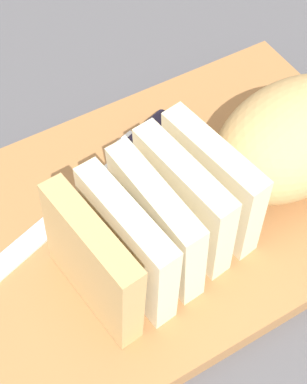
# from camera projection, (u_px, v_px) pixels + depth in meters

# --- Properties ---
(ground_plane) EXTENTS (3.00, 3.00, 0.00)m
(ground_plane) POSITION_uv_depth(u_px,v_px,m) (153.00, 224.00, 0.53)
(ground_plane) COLOR #4C4C51
(cutting_board) EXTENTS (0.48, 0.30, 0.02)m
(cutting_board) POSITION_uv_depth(u_px,v_px,m) (153.00, 217.00, 0.52)
(cutting_board) COLOR #9E6B3D
(cutting_board) RESTS_ON ground_plane
(bread_loaf) EXTENTS (0.33, 0.15, 0.10)m
(bread_loaf) POSITION_uv_depth(u_px,v_px,m) (244.00, 168.00, 0.48)
(bread_loaf) COLOR tan
(bread_loaf) RESTS_ON cutting_board
(bread_knife) EXTENTS (0.24, 0.11, 0.02)m
(bread_knife) POSITION_uv_depth(u_px,v_px,m) (125.00, 155.00, 0.54)
(bread_knife) COLOR silver
(bread_knife) RESTS_ON cutting_board
(crumb_near_knife) EXTENTS (0.00, 0.00, 0.00)m
(crumb_near_knife) POSITION_uv_depth(u_px,v_px,m) (214.00, 162.00, 0.55)
(crumb_near_knife) COLOR tan
(crumb_near_knife) RESTS_ON cutting_board
(crumb_near_loaf) EXTENTS (0.01, 0.01, 0.01)m
(crumb_near_loaf) POSITION_uv_depth(u_px,v_px,m) (197.00, 181.00, 0.53)
(crumb_near_loaf) COLOR tan
(crumb_near_loaf) RESTS_ON cutting_board
(crumb_stray_left) EXTENTS (0.00, 0.00, 0.00)m
(crumb_stray_left) POSITION_uv_depth(u_px,v_px,m) (179.00, 268.00, 0.48)
(crumb_stray_left) COLOR tan
(crumb_stray_left) RESTS_ON cutting_board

